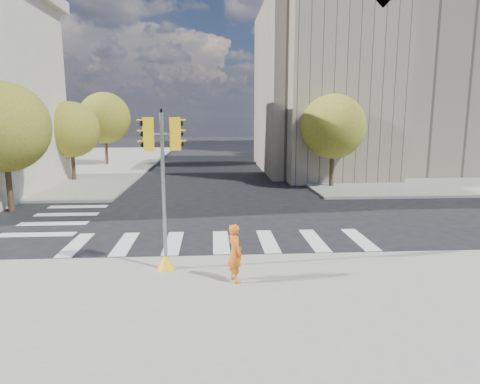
{
  "coord_description": "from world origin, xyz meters",
  "views": [
    {
      "loc": [
        -0.4,
        -17.68,
        4.74
      ],
      "look_at": [
        0.57,
        -2.93,
        2.1
      ],
      "focal_mm": 32.0,
      "sensor_mm": 36.0,
      "label": 1
    }
  ],
  "objects_px": {
    "traffic_signal": "(164,203)",
    "photographer": "(235,253)",
    "lamp_far": "(291,117)",
    "lamp_near": "(325,118)"
  },
  "relations": [
    {
      "from": "lamp_far",
      "to": "photographer",
      "type": "bearing_deg",
      "value": -102.8
    },
    {
      "from": "traffic_signal",
      "to": "photographer",
      "type": "height_order",
      "value": "traffic_signal"
    },
    {
      "from": "lamp_far",
      "to": "photographer",
      "type": "xyz_separation_m",
      "value": [
        -7.79,
        -34.3,
        -3.6
      ]
    },
    {
      "from": "photographer",
      "to": "traffic_signal",
      "type": "bearing_deg",
      "value": 38.31
    },
    {
      "from": "lamp_near",
      "to": "traffic_signal",
      "type": "distance_m",
      "value": 21.69
    },
    {
      "from": "lamp_near",
      "to": "photographer",
      "type": "bearing_deg",
      "value": -111.0
    },
    {
      "from": "lamp_far",
      "to": "photographer",
      "type": "height_order",
      "value": "lamp_far"
    },
    {
      "from": "lamp_near",
      "to": "lamp_far",
      "type": "distance_m",
      "value": 14.0
    },
    {
      "from": "lamp_near",
      "to": "traffic_signal",
      "type": "height_order",
      "value": "lamp_near"
    },
    {
      "from": "traffic_signal",
      "to": "lamp_near",
      "type": "bearing_deg",
      "value": 51.53
    }
  ]
}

